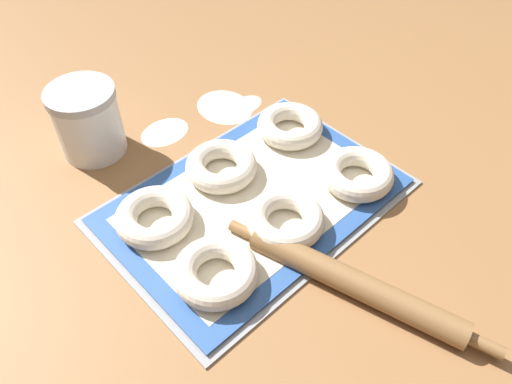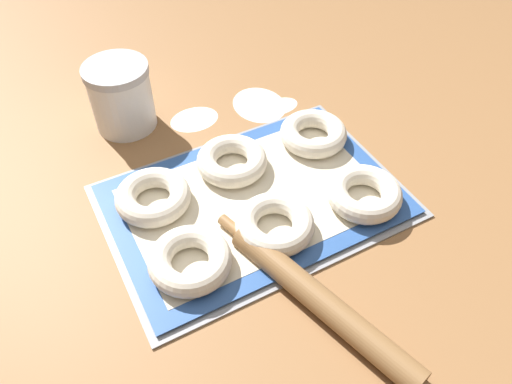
{
  "view_description": "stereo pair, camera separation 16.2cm",
  "coord_description": "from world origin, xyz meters",
  "px_view_note": "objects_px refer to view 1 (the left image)",
  "views": [
    {
      "loc": [
        -0.42,
        -0.45,
        0.69
      ],
      "look_at": [
        0.0,
        -0.0,
        0.03
      ],
      "focal_mm": 35.0,
      "sensor_mm": 36.0,
      "label": 1
    },
    {
      "loc": [
        -0.29,
        -0.55,
        0.69
      ],
      "look_at": [
        0.0,
        -0.0,
        0.03
      ],
      "focal_mm": 35.0,
      "sensor_mm": 36.0,
      "label": 2
    }
  ],
  "objects_px": {
    "bagel_front_left": "(216,272)",
    "bagel_front_right": "(357,174)",
    "baking_tray": "(256,202)",
    "bagel_back_center": "(222,166)",
    "rolling_pin": "(354,283)",
    "flour_canister": "(88,121)",
    "bagel_front_center": "(285,219)",
    "bagel_back_right": "(290,126)",
    "bagel_back_left": "(155,217)"
  },
  "relations": [
    {
      "from": "rolling_pin",
      "to": "flour_canister",
      "type": "bearing_deg",
      "value": 101.52
    },
    {
      "from": "bagel_back_center",
      "to": "rolling_pin",
      "type": "distance_m",
      "value": 0.34
    },
    {
      "from": "bagel_front_center",
      "to": "bagel_front_right",
      "type": "height_order",
      "value": "same"
    },
    {
      "from": "baking_tray",
      "to": "bagel_back_right",
      "type": "xyz_separation_m",
      "value": [
        0.18,
        0.09,
        0.03
      ]
    },
    {
      "from": "bagel_front_right",
      "to": "bagel_back_right",
      "type": "relative_size",
      "value": 1.0
    },
    {
      "from": "bagel_front_right",
      "to": "bagel_back_left",
      "type": "relative_size",
      "value": 1.0
    },
    {
      "from": "rolling_pin",
      "to": "baking_tray",
      "type": "bearing_deg",
      "value": 85.87
    },
    {
      "from": "baking_tray",
      "to": "bagel_front_right",
      "type": "height_order",
      "value": "bagel_front_right"
    },
    {
      "from": "bagel_back_center",
      "to": "bagel_front_right",
      "type": "bearing_deg",
      "value": -48.32
    },
    {
      "from": "bagel_front_center",
      "to": "rolling_pin",
      "type": "bearing_deg",
      "value": -93.52
    },
    {
      "from": "flour_canister",
      "to": "bagel_front_right",
      "type": "bearing_deg",
      "value": -54.83
    },
    {
      "from": "bagel_front_right",
      "to": "rolling_pin",
      "type": "bearing_deg",
      "value": -142.34
    },
    {
      "from": "bagel_back_center",
      "to": "rolling_pin",
      "type": "bearing_deg",
      "value": -92.93
    },
    {
      "from": "bagel_front_right",
      "to": "rolling_pin",
      "type": "relative_size",
      "value": 0.31
    },
    {
      "from": "bagel_front_right",
      "to": "bagel_back_right",
      "type": "bearing_deg",
      "value": 86.8
    },
    {
      "from": "baking_tray",
      "to": "bagel_front_right",
      "type": "distance_m",
      "value": 0.2
    },
    {
      "from": "bagel_front_left",
      "to": "bagel_front_right",
      "type": "height_order",
      "value": "same"
    },
    {
      "from": "baking_tray",
      "to": "bagel_back_left",
      "type": "bearing_deg",
      "value": 155.22
    },
    {
      "from": "bagel_front_center",
      "to": "bagel_back_right",
      "type": "bearing_deg",
      "value": 42.1
    },
    {
      "from": "baking_tray",
      "to": "bagel_front_left",
      "type": "height_order",
      "value": "bagel_front_left"
    },
    {
      "from": "bagel_front_center",
      "to": "bagel_back_right",
      "type": "height_order",
      "value": "same"
    },
    {
      "from": "bagel_back_left",
      "to": "bagel_back_right",
      "type": "relative_size",
      "value": 1.0
    },
    {
      "from": "baking_tray",
      "to": "bagel_back_left",
      "type": "height_order",
      "value": "bagel_back_left"
    },
    {
      "from": "bagel_back_left",
      "to": "bagel_back_center",
      "type": "distance_m",
      "value": 0.17
    },
    {
      "from": "bagel_front_center",
      "to": "bagel_front_left",
      "type": "bearing_deg",
      "value": -179.83
    },
    {
      "from": "bagel_back_left",
      "to": "rolling_pin",
      "type": "bearing_deg",
      "value": -64.69
    },
    {
      "from": "bagel_front_right",
      "to": "bagel_back_right",
      "type": "height_order",
      "value": "same"
    },
    {
      "from": "bagel_front_right",
      "to": "bagel_back_right",
      "type": "xyz_separation_m",
      "value": [
        0.01,
        0.18,
        0.0
      ]
    },
    {
      "from": "bagel_front_center",
      "to": "rolling_pin",
      "type": "xyz_separation_m",
      "value": [
        -0.01,
        -0.16,
        -0.01
      ]
    },
    {
      "from": "bagel_back_left",
      "to": "bagel_back_center",
      "type": "height_order",
      "value": "same"
    },
    {
      "from": "bagel_front_left",
      "to": "flour_canister",
      "type": "bearing_deg",
      "value": 85.98
    },
    {
      "from": "bagel_back_center",
      "to": "bagel_back_right",
      "type": "relative_size",
      "value": 1.0
    },
    {
      "from": "bagel_front_left",
      "to": "bagel_back_left",
      "type": "distance_m",
      "value": 0.16
    },
    {
      "from": "bagel_back_right",
      "to": "bagel_front_center",
      "type": "bearing_deg",
      "value": -137.9
    },
    {
      "from": "bagel_front_center",
      "to": "bagel_back_center",
      "type": "relative_size",
      "value": 1.0
    },
    {
      "from": "bagel_front_left",
      "to": "flour_canister",
      "type": "xyz_separation_m",
      "value": [
        0.03,
        0.42,
        0.04
      ]
    },
    {
      "from": "bagel_back_right",
      "to": "bagel_back_center",
      "type": "bearing_deg",
      "value": 177.96
    },
    {
      "from": "baking_tray",
      "to": "bagel_front_center",
      "type": "height_order",
      "value": "bagel_front_center"
    },
    {
      "from": "bagel_front_center",
      "to": "bagel_back_center",
      "type": "bearing_deg",
      "value": 87.61
    },
    {
      "from": "baking_tray",
      "to": "bagel_front_left",
      "type": "bearing_deg",
      "value": -153.54
    },
    {
      "from": "flour_canister",
      "to": "rolling_pin",
      "type": "distance_m",
      "value": 0.59
    },
    {
      "from": "bagel_front_left",
      "to": "bagel_front_center",
      "type": "height_order",
      "value": "same"
    },
    {
      "from": "bagel_front_center",
      "to": "bagel_back_left",
      "type": "relative_size",
      "value": 1.0
    },
    {
      "from": "bagel_front_left",
      "to": "bagel_front_right",
      "type": "distance_m",
      "value": 0.33
    },
    {
      "from": "bagel_back_center",
      "to": "flour_canister",
      "type": "height_order",
      "value": "flour_canister"
    },
    {
      "from": "bagel_front_center",
      "to": "bagel_front_right",
      "type": "xyz_separation_m",
      "value": [
        0.18,
        -0.02,
        0.0
      ]
    },
    {
      "from": "baking_tray",
      "to": "rolling_pin",
      "type": "relative_size",
      "value": 1.21
    },
    {
      "from": "bagel_front_center",
      "to": "bagel_back_right",
      "type": "xyz_separation_m",
      "value": [
        0.19,
        0.17,
        0.0
      ]
    },
    {
      "from": "bagel_back_left",
      "to": "flour_canister",
      "type": "relative_size",
      "value": 0.95
    },
    {
      "from": "bagel_back_center",
      "to": "rolling_pin",
      "type": "xyz_separation_m",
      "value": [
        -0.02,
        -0.34,
        -0.01
      ]
    }
  ]
}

